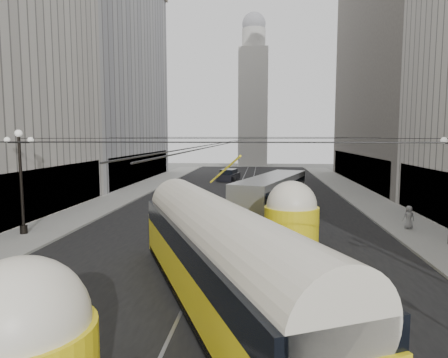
# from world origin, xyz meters

# --- Properties ---
(road) EXTENTS (20.00, 85.00, 0.02)m
(road) POSITION_xyz_m (0.00, 32.50, 0.00)
(road) COLOR black
(road) RESTS_ON ground
(sidewalk_left) EXTENTS (4.00, 72.00, 0.15)m
(sidewalk_left) POSITION_xyz_m (-12.00, 36.00, 0.07)
(sidewalk_left) COLOR gray
(sidewalk_left) RESTS_ON ground
(sidewalk_right) EXTENTS (4.00, 72.00, 0.15)m
(sidewalk_right) POSITION_xyz_m (12.00, 36.00, 0.07)
(sidewalk_right) COLOR gray
(sidewalk_right) RESTS_ON ground
(rail_left) EXTENTS (0.12, 85.00, 0.04)m
(rail_left) POSITION_xyz_m (-0.75, 32.50, 0.00)
(rail_left) COLOR gray
(rail_left) RESTS_ON ground
(rail_right) EXTENTS (0.12, 85.00, 0.04)m
(rail_right) POSITION_xyz_m (0.75, 32.50, 0.00)
(rail_right) COLOR gray
(rail_right) RESTS_ON ground
(building_left_far) EXTENTS (12.60, 28.60, 28.60)m
(building_left_far) POSITION_xyz_m (-19.99, 48.00, 14.31)
(building_left_far) COLOR #999999
(building_left_far) RESTS_ON ground
(building_right_far) EXTENTS (12.60, 32.60, 32.60)m
(building_right_far) POSITION_xyz_m (20.00, 48.00, 16.31)
(building_right_far) COLOR #514C47
(building_right_far) RESTS_ON ground
(distant_tower) EXTENTS (6.00, 6.00, 31.36)m
(distant_tower) POSITION_xyz_m (0.00, 80.00, 14.97)
(distant_tower) COLOR #B2AFA8
(distant_tower) RESTS_ON ground
(lamppost_left_mid) EXTENTS (1.86, 0.44, 6.37)m
(lamppost_left_mid) POSITION_xyz_m (-12.60, 18.00, 3.74)
(lamppost_left_mid) COLOR black
(lamppost_left_mid) RESTS_ON sidewalk_left
(catenary) EXTENTS (25.00, 72.00, 0.23)m
(catenary) POSITION_xyz_m (0.12, 31.49, 5.88)
(catenary) COLOR black
(catenary) RESTS_ON ground
(streetcar) EXTENTS (8.93, 16.49, 3.90)m
(streetcar) POSITION_xyz_m (0.50, 8.94, 1.91)
(streetcar) COLOR yellow
(streetcar) RESTS_ON ground
(city_bus) EXTENTS (6.06, 12.63, 3.10)m
(city_bus) POSITION_xyz_m (2.78, 25.45, 1.70)
(city_bus) COLOR #949699
(city_bus) RESTS_ON ground
(sedan_white_far) EXTENTS (3.37, 4.59, 1.34)m
(sedan_white_far) POSITION_xyz_m (4.30, 40.68, 0.61)
(sedan_white_far) COLOR #BABABA
(sedan_white_far) RESTS_ON ground
(sedan_dark_far) EXTENTS (2.99, 5.31, 1.58)m
(sedan_dark_far) POSITION_xyz_m (-2.59, 49.97, 0.72)
(sedan_dark_far) COLOR black
(sedan_dark_far) RESTS_ON ground
(pedestrian_sidewalk_right) EXTENTS (0.77, 0.52, 1.51)m
(pedestrian_sidewalk_right) POSITION_xyz_m (11.51, 21.60, 0.90)
(pedestrian_sidewalk_right) COLOR gray
(pedestrian_sidewalk_right) RESTS_ON sidewalk_right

